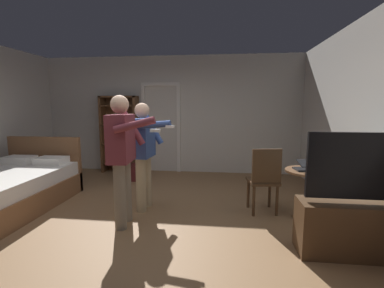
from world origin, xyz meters
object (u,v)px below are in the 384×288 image
at_px(person_striped_shirt, 144,149).
at_px(bed, 11,188).
at_px(suitcase_dark, 132,172).
at_px(bottle_on_table, 322,163).
at_px(bookshelf, 120,132).
at_px(wooden_chair, 264,178).
at_px(side_table, 308,186).
at_px(laptop, 308,167).
at_px(tv_flatscreen, 362,221).
at_px(person_blue_shirt, 122,151).

bearing_deg(person_striped_shirt, bed, -175.94).
bearing_deg(person_striped_shirt, suitcase_dark, 115.66).
bearing_deg(person_striped_shirt, bottle_on_table, -3.55).
bearing_deg(bookshelf, wooden_chair, -36.28).
bearing_deg(side_table, bed, -179.06).
bearing_deg(bookshelf, laptop, -33.36).
bearing_deg(person_striped_shirt, side_table, -1.85).
bearing_deg(person_striped_shirt, tv_flatscreen, -21.09).
xyz_separation_m(person_striped_shirt, suitcase_dark, (-0.77, 1.60, -0.78)).
relative_size(wooden_chair, person_blue_shirt, 0.57).
relative_size(bottle_on_table, person_striped_shirt, 0.17).
bearing_deg(wooden_chair, tv_flatscreen, -50.56).
bearing_deg(bottle_on_table, person_blue_shirt, -170.73).
height_order(laptop, bottle_on_table, bottle_on_table).
height_order(bottle_on_table, person_blue_shirt, person_blue_shirt).
height_order(tv_flatscreen, side_table, tv_flatscreen).
bearing_deg(tv_flatscreen, suitcase_dark, 142.59).
bearing_deg(bed, tv_flatscreen, -10.35).
bearing_deg(person_blue_shirt, laptop, 10.70).
bearing_deg(wooden_chair, suitcase_dark, 148.45).
height_order(laptop, suitcase_dark, laptop).
height_order(bookshelf, laptop, bookshelf).
xyz_separation_m(bed, person_striped_shirt, (2.14, 0.15, 0.64)).
height_order(bed, side_table, bed).
xyz_separation_m(bookshelf, suitcase_dark, (0.49, -0.67, -0.81)).
distance_m(side_table, person_striped_shirt, 2.44).
bearing_deg(person_blue_shirt, person_striped_shirt, 79.32).
relative_size(laptop, wooden_chair, 0.37).
xyz_separation_m(side_table, person_blue_shirt, (-2.50, -0.51, 0.54)).
bearing_deg(tv_flatscreen, bottle_on_table, 98.84).
relative_size(bed, side_table, 2.78).
bearing_deg(person_striped_shirt, wooden_chair, 0.61).
relative_size(bookshelf, tv_flatscreen, 1.36).
relative_size(laptop, bottle_on_table, 1.33).
distance_m(tv_flatscreen, person_striped_shirt, 2.91).
height_order(person_blue_shirt, person_striped_shirt, person_blue_shirt).
distance_m(bookshelf, side_table, 4.37).
bearing_deg(bottle_on_table, wooden_chair, 166.37).
xyz_separation_m(tv_flatscreen, bottle_on_table, (-0.14, 0.87, 0.43)).
relative_size(side_table, suitcase_dark, 1.53).
xyz_separation_m(bookshelf, person_striped_shirt, (1.26, -2.27, -0.03)).
bearing_deg(tv_flatscreen, person_striped_shirt, 158.91).
relative_size(laptop, suitcase_dark, 0.80).
relative_size(bookshelf, bottle_on_table, 6.55).
distance_m(tv_flatscreen, suitcase_dark, 4.33).
distance_m(bed, side_table, 4.53).
distance_m(laptop, person_striped_shirt, 2.38).
height_order(laptop, person_striped_shirt, person_striped_shirt).
bearing_deg(suitcase_dark, tv_flatscreen, -44.17).
relative_size(tv_flatscreen, wooden_chair, 1.35).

